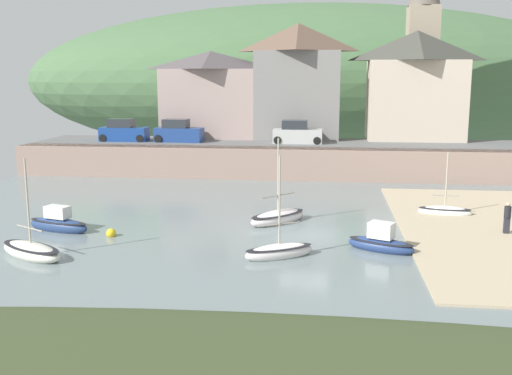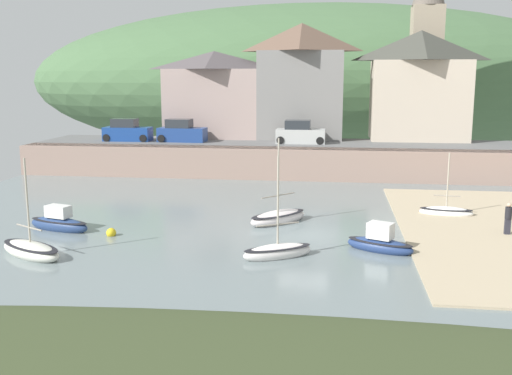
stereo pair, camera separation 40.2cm
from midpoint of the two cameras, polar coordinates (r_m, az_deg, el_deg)
The scene contains 18 objects.
ground at distance 21.30m, azimuth 7.62°, elevation -10.97°, with size 48.00×41.00×0.61m.
quay_seawall at distance 47.36m, azimuth 5.99°, elevation 2.54°, with size 48.00×9.40×2.40m.
hillside_backdrop at distance 84.62m, azimuth 5.78°, elevation 10.08°, with size 80.00×44.00×20.69m.
waterfront_building_left at distance 55.67m, azimuth -3.79°, elevation 8.96°, with size 8.88×5.81×7.84m.
waterfront_building_centre at distance 54.65m, azimuth 4.59°, elevation 10.21°, with size 7.77×5.89×10.23m.
waterfront_building_right at distance 55.10m, azimuth 15.61°, elevation 9.48°, with size 8.55×5.85×9.51m.
church_with_spire at distance 59.29m, azimuth 16.24°, elevation 13.52°, with size 3.00×3.00×17.46m.
sailboat_far_left at distance 26.69m, azimuth 2.52°, elevation -6.14°, with size 3.34×2.48×4.77m.
motorboat_with_cabin at distance 28.25m, azimuth 12.21°, elevation -5.24°, with size 3.35×2.37×1.51m.
sailboat_blue_trim at distance 32.92m, azimuth -18.05°, elevation -3.26°, with size 3.81×2.01×1.51m.
dinghy_open_wooden at distance 36.22m, azimuth 18.08°, elevation -2.22°, with size 3.13×1.41×3.85m.
sailboat_white_hull at distance 32.90m, azimuth 2.49°, elevation -2.89°, with size 3.54×3.71×4.89m.
sailboat_tall_mast at distance 28.66m, azimuth -20.43°, elevation -5.64°, with size 3.98×3.03×4.65m.
parked_car_near_slipway at distance 53.36m, azimuth -12.05°, elevation 5.27°, with size 4.10×1.82×1.95m.
parked_car_by_wall at distance 51.94m, azimuth -6.94°, elevation 5.28°, with size 4.19×1.92×1.95m.
parked_car_end_of_row at distance 50.37m, azimuth 4.48°, elevation 5.16°, with size 4.12×1.82×1.95m.
person_near_water at distance 32.64m, azimuth 23.37°, elevation -2.62°, with size 0.34×0.34×1.62m.
mooring_buoy at distance 31.06m, azimuth -13.37°, elevation -4.26°, with size 0.50×0.50×0.50m.
Camera 2 is at (1.42, -29.35, 7.97)m, focal length 41.68 mm.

